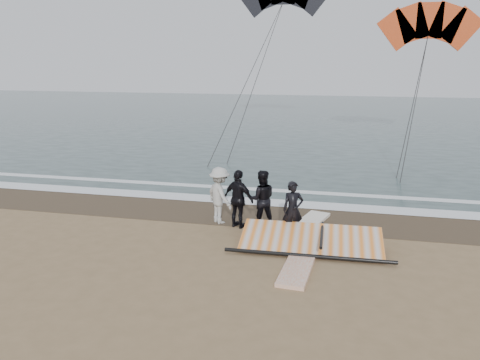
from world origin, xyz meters
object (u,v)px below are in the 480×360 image
object	(u,v)px
board_white	(299,266)
sail_rig	(309,240)
board_cream	(307,224)
man_main	(293,209)

from	to	relation	value
board_white	sail_rig	distance (m)	1.48
board_cream	sail_rig	size ratio (longest dim) A/B	0.56
board_cream	sail_rig	bearing A→B (deg)	-67.81
board_white	board_cream	world-z (taller)	board_cream
board_white	board_cream	size ratio (longest dim) A/B	0.97
sail_rig	board_cream	bearing A→B (deg)	95.85
man_main	sail_rig	size ratio (longest dim) A/B	0.37
sail_rig	board_white	bearing A→B (deg)	-95.74
man_main	board_cream	xyz separation A→B (m)	(0.38, 1.04, -0.81)
man_main	board_white	distance (m)	2.34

